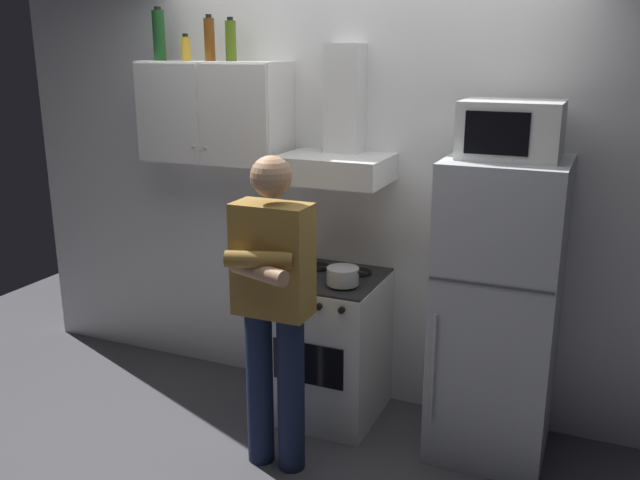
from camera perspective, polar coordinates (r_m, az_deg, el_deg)
name	(u,v)px	position (r m, az deg, el deg)	size (l,w,h in m)	color
ground_plane	(320,433)	(4.05, 0.00, -15.86)	(7.00, 7.00, 0.00)	#4C4C51
back_wall_tiled	(360,183)	(4.08, 3.35, 4.80)	(4.80, 0.10, 2.70)	white
upper_cabinet	(215,113)	(4.20, -8.80, 10.46)	(0.90, 0.37, 0.60)	white
stove_oven	(329,346)	(4.07, 0.75, -8.82)	(0.60, 0.62, 0.87)	white
range_hood	(338,146)	(3.85, 1.55, 7.90)	(0.60, 0.44, 0.75)	white
refrigerator	(497,311)	(3.69, 14.58, -5.77)	(0.60, 0.62, 1.60)	silver
microwave	(511,130)	(3.49, 15.69, 8.87)	(0.48, 0.37, 0.28)	silver
person_standing	(273,304)	(3.40, -3.95, -5.36)	(0.38, 0.33, 1.64)	#192342
cooking_pot	(343,276)	(3.74, 1.92, -3.01)	(0.28, 0.18, 0.09)	#B7BABF
bottle_wine_green	(159,35)	(4.37, -13.31, 16.33)	(0.07, 0.07, 0.31)	#19471E
bottle_olive_oil	(231,40)	(4.13, -7.47, 16.21)	(0.06, 0.06, 0.25)	#4C6B19
bottle_beer_brown	(209,39)	(4.17, -9.22, 16.24)	(0.06, 0.06, 0.26)	brown
bottle_spice_jar	(186,48)	(4.29, -11.15, 15.44)	(0.06, 0.06, 0.16)	gold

